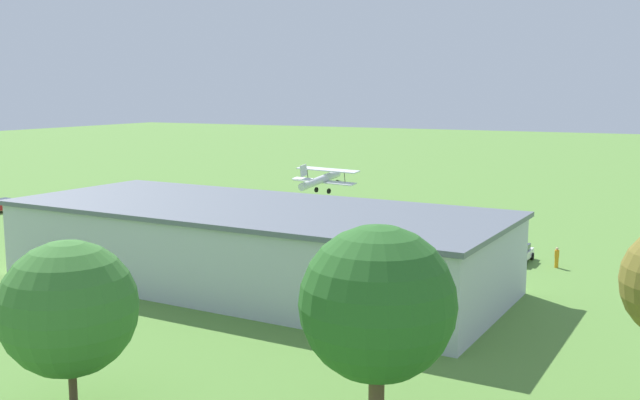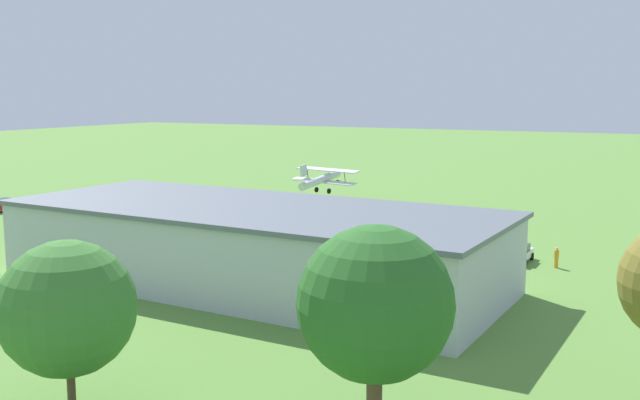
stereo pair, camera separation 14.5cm
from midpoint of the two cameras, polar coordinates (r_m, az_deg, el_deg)
The scene contains 15 objects.
ground_plane at distance 82.66m, azimuth 4.42°, elevation -1.80°, with size 400.00×400.00×0.00m, color #568438.
hangar at distance 56.37m, azimuth -5.34°, elevation -3.51°, with size 39.47×17.57×6.10m.
biplane at distance 86.85m, azimuth 0.08°, elevation 1.67°, with size 9.02×8.01×3.75m.
car_white at distance 65.92m, azimuth 15.20°, elevation -4.01°, with size 2.09×4.07×1.55m.
car_grey at distance 78.77m, azimuth -11.55°, elevation -1.83°, with size 2.02×4.15×1.64m.
car_blue at distance 83.10m, azimuth -14.38°, elevation -1.42°, with size 2.45×4.15×1.57m.
car_orange at distance 88.23m, azimuth -17.42°, elevation -0.97°, with size 2.30×4.08×1.57m.
car_silver at distance 93.36m, azimuth -21.22°, elevation -0.65°, with size 2.29×4.31×1.59m.
car_red at distance 98.10m, azimuth -23.74°, elevation -0.37°, with size 2.36×4.60×1.61m.
person_watching_takeoff at distance 64.73m, azimuth 17.97°, elevation -4.30°, with size 0.54×0.54×1.75m.
person_beside_truck at distance 69.91m, azimuth 13.84°, elevation -3.29°, with size 0.44×0.44×1.55m.
person_at_fence_line at distance 79.53m, azimuth -6.11°, elevation -1.59°, with size 0.54×0.54×1.74m.
person_by_parked_cars at distance 78.33m, azimuth -7.89°, elevation -1.84°, with size 0.51×0.51×1.60m.
tree_by_windsock at distance 30.37m, azimuth 4.38°, elevation -8.12°, with size 6.57×6.57×9.40m.
tree_behind_hangar_right at distance 35.46m, azimuth -19.16°, elevation -8.03°, with size 6.30×6.30×8.11m.
Camera 1 is at (-30.99, 75.20, 14.77)m, focal length 40.91 mm.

